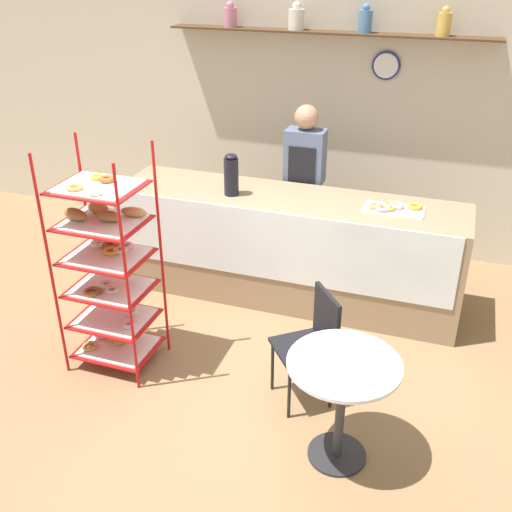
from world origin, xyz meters
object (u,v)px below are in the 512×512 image
object	(u,v)px
cafe_chair	(314,337)
person_worker	(304,183)
coffee_carafe	(231,175)
cafe_table	(342,387)
donut_tray_counter	(392,207)
pastry_rack	(108,266)

from	to	relation	value
cafe_chair	person_worker	bearing A→B (deg)	158.79
cafe_chair	coffee_carafe	size ratio (longest dim) A/B	2.29
cafe_table	cafe_chair	xyz separation A→B (m)	(-0.31, 0.52, -0.05)
cafe_table	cafe_chair	world-z (taller)	cafe_chair
coffee_carafe	donut_tray_counter	size ratio (longest dim) A/B	0.76
pastry_rack	coffee_carafe	size ratio (longest dim) A/B	4.72
person_worker	coffee_carafe	xyz separation A→B (m)	(-0.50, -0.63, 0.24)
person_worker	coffee_carafe	size ratio (longest dim) A/B	4.52
person_worker	cafe_table	xyz separation A→B (m)	(0.89, -2.36, -0.37)
person_worker	donut_tray_counter	bearing A→B (deg)	-30.07
cafe_chair	donut_tray_counter	size ratio (longest dim) A/B	1.73
pastry_rack	cafe_chair	bearing A→B (deg)	2.87
pastry_rack	coffee_carafe	xyz separation A→B (m)	(0.49, 1.29, 0.33)
cafe_table	person_worker	bearing A→B (deg)	110.58
coffee_carafe	donut_tray_counter	world-z (taller)	coffee_carafe
person_worker	cafe_chair	distance (m)	1.98
cafe_table	pastry_rack	bearing A→B (deg)	166.77
coffee_carafe	pastry_rack	bearing A→B (deg)	-110.79
cafe_table	cafe_chair	bearing A→B (deg)	120.60
cafe_table	donut_tray_counter	world-z (taller)	donut_tray_counter
pastry_rack	cafe_table	bearing A→B (deg)	-13.23
cafe_chair	donut_tray_counter	distance (m)	1.45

